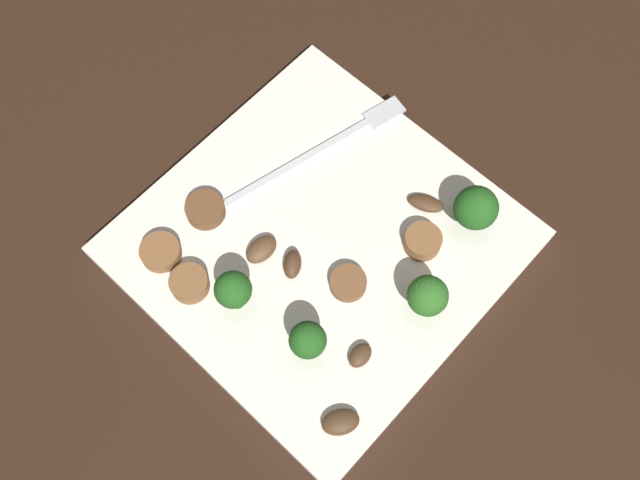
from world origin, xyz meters
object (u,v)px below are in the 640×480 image
at_px(broccoli_floret_3, 476,208).
at_px(mushroom_1, 360,355).
at_px(sausage_slice_1, 348,283).
at_px(sausage_slice_4, 161,252).
at_px(sausage_slice_0, 189,283).
at_px(mushroom_3, 261,249).
at_px(broccoli_floret_0, 233,290).
at_px(sausage_slice_3, 205,210).
at_px(mushroom_0, 294,266).
at_px(broccoli_floret_2, 427,296).
at_px(plate, 320,244).
at_px(sausage_slice_2, 423,241).
at_px(fork, 330,144).
at_px(broccoli_floret_1, 308,341).
at_px(mushroom_4, 426,203).

distance_m(broccoli_floret_3, mushroom_1, 0.15).
bearing_deg(sausage_slice_1, sausage_slice_4, 123.02).
bearing_deg(sausage_slice_0, mushroom_3, -19.59).
distance_m(broccoli_floret_0, sausage_slice_3, 0.09).
height_order(sausage_slice_4, mushroom_0, mushroom_0).
height_order(broccoli_floret_2, mushroom_1, broccoli_floret_2).
relative_size(broccoli_floret_2, mushroom_0, 1.91).
relative_size(plate, mushroom_0, 11.24).
relative_size(sausage_slice_4, mushroom_0, 1.33).
xyz_separation_m(sausage_slice_2, sausage_slice_3, (-0.10, 0.15, -0.00)).
bearing_deg(sausage_slice_2, sausage_slice_4, 135.24).
height_order(fork, broccoli_floret_3, broccoli_floret_3).
height_order(sausage_slice_0, sausage_slice_1, sausage_slice_0).
bearing_deg(broccoli_floret_1, mushroom_4, 4.60).
bearing_deg(broccoli_floret_2, plate, 97.19).
bearing_deg(sausage_slice_1, broccoli_floret_2, -65.01).
bearing_deg(broccoli_floret_1, sausage_slice_2, -3.61).
distance_m(plate, sausage_slice_4, 0.13).
bearing_deg(broccoli_floret_3, mushroom_0, 148.45).
relative_size(sausage_slice_1, sausage_slice_4, 0.90).
height_order(broccoli_floret_1, sausage_slice_2, broccoli_floret_1).
xyz_separation_m(fork, broccoli_floret_3, (0.02, -0.14, 0.03)).
distance_m(mushroom_3, mushroom_4, 0.14).
bearing_deg(sausage_slice_3, mushroom_3, -83.72).
distance_m(broccoli_floret_0, broccoli_floret_3, 0.20).
bearing_deg(plate, broccoli_floret_1, -142.76).
xyz_separation_m(sausage_slice_3, mushroom_3, (0.01, -0.06, 0.00)).
relative_size(broccoli_floret_2, sausage_slice_1, 1.58).
relative_size(plate, broccoli_floret_1, 6.26).
distance_m(broccoli_floret_2, mushroom_3, 0.14).
height_order(sausage_slice_0, mushroom_4, sausage_slice_0).
bearing_deg(broccoli_floret_1, mushroom_3, 68.22).
distance_m(broccoli_floret_1, sausage_slice_4, 0.15).
bearing_deg(plate, mushroom_0, -176.23).
relative_size(plate, sausage_slice_1, 9.33).
distance_m(plate, sausage_slice_0, 0.11).
height_order(mushroom_0, mushroom_4, mushroom_0).
relative_size(broccoli_floret_2, mushroom_4, 1.55).
distance_m(sausage_slice_4, mushroom_1, 0.18).
bearing_deg(mushroom_1, mushroom_0, 78.20).
xyz_separation_m(broccoli_floret_2, mushroom_4, (0.07, 0.06, -0.03)).
xyz_separation_m(sausage_slice_4, mushroom_3, (0.06, -0.06, 0.00)).
height_order(broccoli_floret_3, sausage_slice_1, broccoli_floret_3).
bearing_deg(sausage_slice_2, sausage_slice_1, 162.76).
distance_m(sausage_slice_0, sausage_slice_4, 0.04).
bearing_deg(sausage_slice_3, mushroom_0, -80.82).
relative_size(fork, sausage_slice_4, 5.39).
height_order(sausage_slice_2, sausage_slice_4, sausage_slice_2).
bearing_deg(sausage_slice_2, broccoli_floret_0, 151.38).
bearing_deg(broccoli_floret_3, mushroom_3, 141.46).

